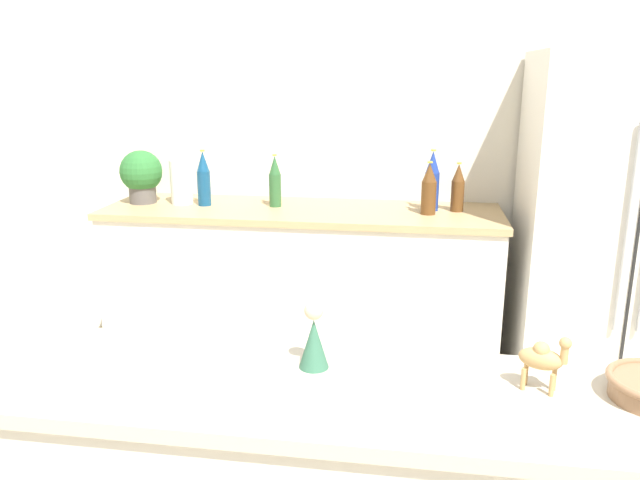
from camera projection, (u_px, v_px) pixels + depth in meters
The scene contains 12 objects.
wall_back at pixel (356, 133), 3.52m from camera, with size 8.00×0.06×2.55m.
back_counter at pixel (302, 287), 3.46m from camera, with size 2.12×0.63×0.90m.
refrigerator at pixel (614, 230), 3.07m from camera, with size 0.88×0.69×1.71m.
potted_plant at pixel (141, 175), 3.44m from camera, with size 0.23×0.23×0.29m.
paper_towel_roll at pixel (181, 182), 3.43m from camera, with size 0.12×0.12×0.24m.
back_bottle_0 at pixel (204, 179), 3.38m from camera, with size 0.07×0.07×0.30m.
back_bottle_1 at pixel (458, 188), 3.24m from camera, with size 0.07×0.07×0.26m.
back_bottle_2 at pixel (275, 182), 3.35m from camera, with size 0.07×0.07×0.28m.
back_bottle_3 at pixel (432, 181), 3.25m from camera, with size 0.08×0.08×0.32m.
back_bottle_4 at pixel (429, 189), 3.17m from camera, with size 0.08×0.08×0.27m.
camel_figurine at pixel (543, 358), 1.36m from camera, with size 0.11×0.08×0.14m.
wise_man_figurine_blue at pixel (314, 339), 1.47m from camera, with size 0.07×0.07×0.17m.
Camera 1 is at (0.35, -0.82, 1.61)m, focal length 35.00 mm.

